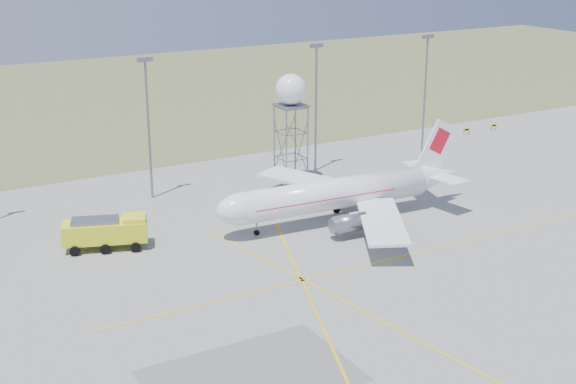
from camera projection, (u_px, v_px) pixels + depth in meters
grass_strip at (79, 101)px, 183.06m from camera, size 400.00×120.00×0.03m
mast_b at (148, 117)px, 113.56m from camera, size 2.20×0.50×20.50m
mast_c at (316, 97)px, 126.75m from camera, size 2.20×0.50×20.50m
mast_d at (425, 84)px, 137.12m from camera, size 2.20×0.50×20.50m
taxi_sign_near at (466, 130)px, 152.92m from camera, size 1.60×0.17×1.20m
taxi_sign_far at (494, 126)px, 156.22m from camera, size 1.60×0.17×1.20m
airliner_main at (338, 194)px, 106.76m from camera, size 36.62×35.54×12.45m
radar_tower at (291, 123)px, 121.34m from camera, size 4.68×4.68×16.93m
fire_truck at (108, 234)px, 98.06m from camera, size 10.69×6.70×4.06m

